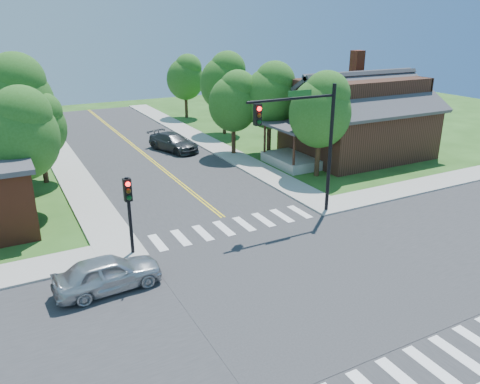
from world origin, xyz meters
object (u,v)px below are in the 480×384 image
car_silver (108,274)px  car_dgrey (173,143)px  signal_mast_ne (306,131)px  house_ne (357,114)px  signal_pole_nw (129,202)px

car_silver → car_dgrey: (9.81, 19.08, -0.01)m
signal_mast_ne → house_ne: signal_mast_ne is taller
house_ne → car_dgrey: bearing=147.8°
signal_pole_nw → car_dgrey: bearing=63.9°
signal_mast_ne → car_silver: size_ratio=1.66×
signal_pole_nw → house_ne: (20.71, 8.66, 0.67)m
signal_pole_nw → house_ne: size_ratio=0.29×
house_ne → car_silver: house_ne is taller
signal_pole_nw → car_silver: signal_pole_nw is taller
signal_pole_nw → signal_mast_ne: bearing=0.1°
signal_mast_ne → car_dgrey: size_ratio=1.35×
signal_mast_ne → house_ne: 14.23m
car_silver → car_dgrey: 21.46m
signal_pole_nw → car_dgrey: 18.57m
signal_mast_ne → house_ne: (11.19, 8.65, -1.52)m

